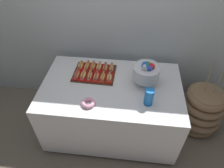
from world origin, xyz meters
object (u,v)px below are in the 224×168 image
(buffet_table, at_px, (112,107))
(floor_vase, at_px, (200,110))
(hot_dog_1, at_px, (83,75))
(hot_dog_9, at_px, (99,67))
(hot_dog_10, at_px, (105,68))
(hot_dog_2, at_px, (90,75))
(donut, at_px, (88,103))
(hot_dog_0, at_px, (77,75))
(hot_dog_3, at_px, (96,76))
(punch_bowl, at_px, (146,72))
(hot_dog_6, at_px, (80,66))
(hot_dog_7, at_px, (87,66))
(hot_dog_5, at_px, (109,78))
(hot_dog_4, at_px, (103,77))
(hot_dog_11, at_px, (111,68))
(cup_stack, at_px, (149,97))
(serving_tray, at_px, (94,73))
(hot_dog_8, at_px, (93,67))

(buffet_table, bearing_deg, floor_vase, 8.98)
(buffet_table, bearing_deg, hot_dog_1, 164.08)
(hot_dog_9, xyz_separation_m, hot_dog_10, (0.07, -0.00, -0.00))
(hot_dog_2, distance_m, donut, 0.40)
(hot_dog_0, distance_m, hot_dog_3, 0.23)
(punch_bowl, bearing_deg, hot_dog_1, 177.72)
(hot_dog_6, height_order, hot_dog_7, hot_dog_7)
(buffet_table, height_order, punch_bowl, punch_bowl)
(hot_dog_0, xyz_separation_m, punch_bowl, (0.77, -0.03, 0.13))
(hot_dog_0, distance_m, hot_dog_5, 0.38)
(hot_dog_4, bearing_deg, hot_dog_5, -1.58)
(hot_dog_2, height_order, hot_dog_11, hot_dog_2)
(buffet_table, relative_size, cup_stack, 8.36)
(hot_dog_9, xyz_separation_m, cup_stack, (0.58, -0.48, 0.06))
(hot_dog_1, height_order, hot_dog_2, hot_dog_2)
(buffet_table, bearing_deg, serving_tray, 141.63)
(hot_dog_9, distance_m, cup_stack, 0.75)
(hot_dog_7, height_order, cup_stack, cup_stack)
(floor_vase, height_order, hot_dog_5, floor_vase)
(cup_stack, relative_size, donut, 1.32)
(hot_dog_11, height_order, cup_stack, cup_stack)
(hot_dog_0, relative_size, hot_dog_8, 0.95)
(serving_tray, bearing_deg, hot_dog_11, 22.17)
(hot_dog_6, xyz_separation_m, hot_dog_9, (0.22, -0.01, 0.00))
(hot_dog_0, relative_size, hot_dog_5, 1.04)
(hot_dog_8, height_order, donut, hot_dog_8)
(buffet_table, distance_m, donut, 0.53)
(hot_dog_9, bearing_deg, hot_dog_7, 178.42)
(buffet_table, relative_size, hot_dog_3, 9.27)
(hot_dog_8, distance_m, hot_dog_11, 0.23)
(hot_dog_2, bearing_deg, buffet_table, -19.76)
(hot_dog_9, xyz_separation_m, punch_bowl, (0.54, -0.19, 0.13))
(buffet_table, height_order, hot_dog_4, hot_dog_4)
(hot_dog_6, bearing_deg, hot_dog_9, -1.58)
(hot_dog_5, bearing_deg, hot_dog_4, 178.42)
(hot_dog_8, xyz_separation_m, donut, (0.06, -0.56, -0.02))
(hot_dog_1, xyz_separation_m, hot_dog_9, (0.15, 0.16, 0.00))
(hot_dog_0, height_order, hot_dog_3, hot_dog_3)
(hot_dog_11, xyz_separation_m, donut, (-0.17, -0.56, -0.02))
(hot_dog_2, height_order, hot_dog_6, hot_dog_2)
(serving_tray, bearing_deg, hot_dog_6, 154.67)
(hot_dog_1, bearing_deg, serving_tray, 34.67)
(donut, bearing_deg, hot_dog_3, 88.22)
(buffet_table, relative_size, hot_dog_0, 9.32)
(hot_dog_11, height_order, punch_bowl, punch_bowl)
(hot_dog_0, bearing_deg, hot_dog_7, 63.97)
(hot_dog_3, relative_size, punch_bowl, 0.57)
(serving_tray, xyz_separation_m, hot_dog_2, (-0.04, -0.08, 0.03))
(floor_vase, bearing_deg, buffet_table, -171.02)
(hot_dog_5, bearing_deg, hot_dog_8, 142.16)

